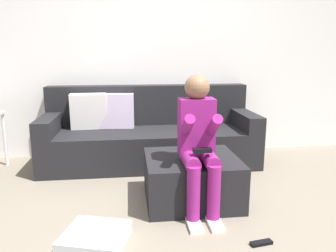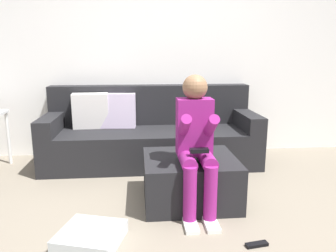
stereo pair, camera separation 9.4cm
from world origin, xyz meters
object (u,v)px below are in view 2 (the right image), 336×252
ottoman (190,179)px  storage_bin (91,237)px  couch_sectional (150,135)px  remote_near_ottoman (257,244)px  person_seated (196,139)px

ottoman → storage_bin: ottoman is taller
couch_sectional → storage_bin: size_ratio=5.97×
couch_sectional → storage_bin: bearing=-105.3°
couch_sectional → storage_bin: 1.78m
remote_near_ottoman → person_seated: bearing=110.4°
ottoman → storage_bin: 0.98m
ottoman → remote_near_ottoman: (0.34, -0.73, -0.18)m
couch_sectional → storage_bin: (-0.46, -1.70, -0.27)m
storage_bin → remote_near_ottoman: bearing=-7.2°
couch_sectional → remote_near_ottoman: size_ratio=15.61×
storage_bin → remote_near_ottoman: storage_bin is taller
couch_sectional → ottoman: size_ratio=3.06×
couch_sectional → person_seated: size_ratio=2.19×
storage_bin → remote_near_ottoman: (1.11, -0.14, -0.04)m
ottoman → person_seated: bearing=-85.3°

